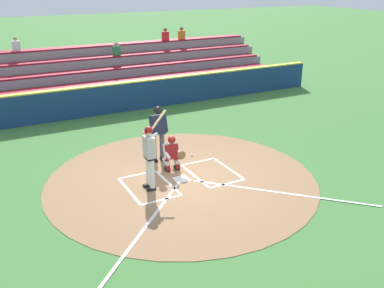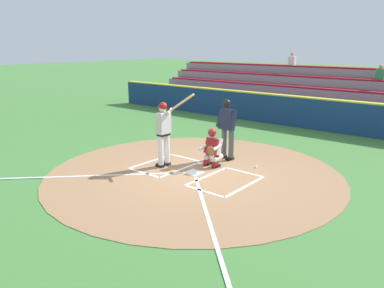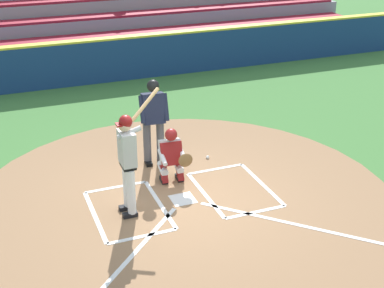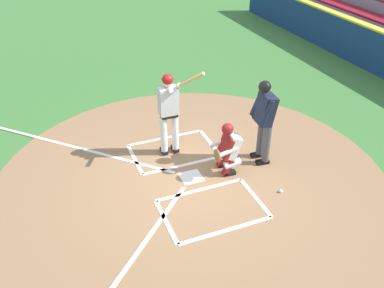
{
  "view_description": "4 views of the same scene",
  "coord_description": "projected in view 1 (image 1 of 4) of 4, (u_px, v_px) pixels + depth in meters",
  "views": [
    {
      "loc": [
        5.15,
        10.41,
        5.68
      ],
      "look_at": [
        -0.21,
        0.27,
        1.2
      ],
      "focal_mm": 40.39,
      "sensor_mm": 36.0,
      "label": 1
    },
    {
      "loc": [
        -6.16,
        7.57,
        3.42
      ],
      "look_at": [
        0.05,
        0.02,
        0.82
      ],
      "focal_mm": 35.15,
      "sensor_mm": 36.0,
      "label": 2
    },
    {
      "loc": [
        3.08,
        8.37,
        5.22
      ],
      "look_at": [
        -0.08,
        0.26,
        1.24
      ],
      "focal_mm": 51.79,
      "sensor_mm": 36.0,
      "label": 3
    },
    {
      "loc": [
        -6.28,
        2.5,
        5.1
      ],
      "look_at": [
        -0.57,
        0.21,
        1.2
      ],
      "focal_mm": 38.66,
      "sensor_mm": 36.0,
      "label": 4
    }
  ],
  "objects": [
    {
      "name": "backstop_wall",
      "position": [
        105.0,
        99.0,
        18.82
      ],
      "size": [
        22.0,
        0.36,
        1.31
      ],
      "color": "navy",
      "rests_on": "ground"
    },
    {
      "name": "ground_plane",
      "position": [
        182.0,
        180.0,
        12.88
      ],
      "size": [
        120.0,
        120.0,
        0.0
      ],
      "primitive_type": "plane",
      "color": "#427A38"
    },
    {
      "name": "home_plate_and_chalk",
      "position": [
        195.0,
        191.0,
        12.15
      ],
      "size": [
        7.93,
        4.91,
        0.01
      ],
      "color": "white",
      "rests_on": "dirt_circle"
    },
    {
      "name": "plate_umpire",
      "position": [
        158.0,
        130.0,
        13.8
      ],
      "size": [
        0.6,
        0.45,
        1.86
      ],
      "color": "#4C4C51",
      "rests_on": "ground"
    },
    {
      "name": "bleacher_stand",
      "position": [
        85.0,
        80.0,
        21.43
      ],
      "size": [
        20.0,
        4.25,
        3.0
      ],
      "color": "gray",
      "rests_on": "ground"
    },
    {
      "name": "catcher",
      "position": [
        172.0,
        152.0,
        13.32
      ],
      "size": [
        0.59,
        0.63,
        1.13
      ],
      "color": "black",
      "rests_on": "ground"
    },
    {
      "name": "batter",
      "position": [
        150.0,
        153.0,
        11.96
      ],
      "size": [
        0.92,
        0.71,
        2.13
      ],
      "color": "white",
      "rests_on": "ground"
    },
    {
      "name": "baseball",
      "position": [
        192.0,
        155.0,
        14.53
      ],
      "size": [
        0.07,
        0.07,
        0.07
      ],
      "primitive_type": "sphere",
      "color": "white",
      "rests_on": "ground"
    },
    {
      "name": "dirt_circle",
      "position": [
        182.0,
        179.0,
        12.88
      ],
      "size": [
        8.0,
        8.0,
        0.01
      ],
      "primitive_type": "cylinder",
      "color": "#99704C",
      "rests_on": "ground"
    }
  ]
}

